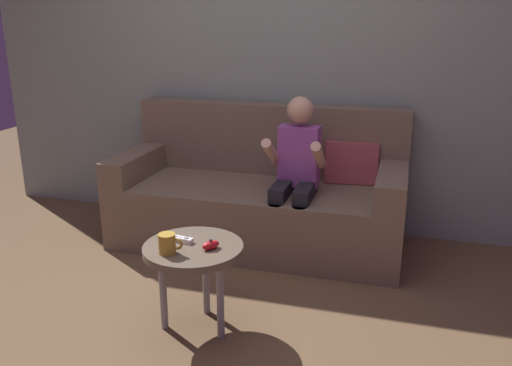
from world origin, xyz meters
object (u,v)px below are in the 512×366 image
(person_seated_on_couch, at_px, (296,170))
(nunchuk_red, at_px, (211,245))
(game_remote_white_near_edge, at_px, (180,239))
(coffee_mug, at_px, (168,244))
(coffee_table, at_px, (194,256))
(couch, at_px, (261,197))

(person_seated_on_couch, bearing_deg, nunchuk_red, -101.36)
(game_remote_white_near_edge, xyz_separation_m, nunchuk_red, (0.18, -0.04, 0.01))
(person_seated_on_couch, xyz_separation_m, coffee_mug, (-0.37, -1.07, -0.09))
(coffee_table, height_order, coffee_mug, coffee_mug)
(coffee_table, bearing_deg, couch, 89.30)
(game_remote_white_near_edge, distance_m, coffee_mug, 0.14)
(coffee_mug, bearing_deg, coffee_table, 56.59)
(person_seated_on_couch, relative_size, coffee_mug, 8.72)
(couch, bearing_deg, game_remote_white_near_edge, -94.80)
(person_seated_on_couch, height_order, coffee_table, person_seated_on_couch)
(person_seated_on_couch, relative_size, coffee_table, 2.13)
(couch, distance_m, coffee_table, 1.15)
(coffee_table, distance_m, coffee_mug, 0.17)
(coffee_mug, bearing_deg, nunchuk_red, 29.49)
(person_seated_on_couch, xyz_separation_m, game_remote_white_near_edge, (-0.37, -0.93, -0.12))
(coffee_mug, bearing_deg, couch, 85.89)
(coffee_table, bearing_deg, nunchuk_red, -10.90)
(game_remote_white_near_edge, relative_size, nunchuk_red, 1.46)
(person_seated_on_couch, height_order, game_remote_white_near_edge, person_seated_on_couch)
(person_seated_on_couch, distance_m, game_remote_white_near_edge, 1.01)
(couch, bearing_deg, coffee_table, -90.70)
(nunchuk_red, height_order, coffee_mug, coffee_mug)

